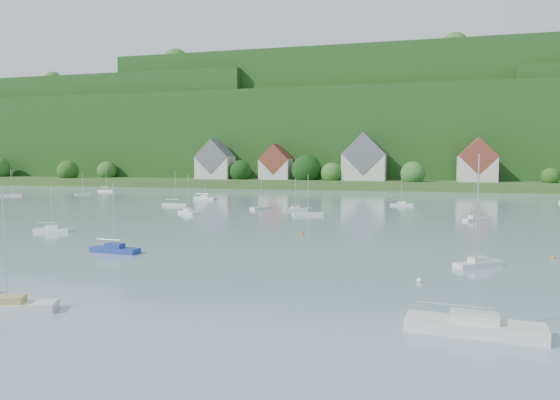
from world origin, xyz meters
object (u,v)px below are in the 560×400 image
object	(u,v)px
near_sailboat_1	(115,249)
near_sailboat_6	(53,229)
near_sailboat_2	(7,306)
near_sailboat_3	(478,263)
near_sailboat_4	(474,326)

from	to	relation	value
near_sailboat_1	near_sailboat_6	bearing A→B (deg)	150.42
near_sailboat_2	near_sailboat_3	bearing A→B (deg)	13.24
near_sailboat_1	near_sailboat_6	world-z (taller)	near_sailboat_1
near_sailboat_3	near_sailboat_6	distance (m)	59.95
near_sailboat_2	near_sailboat_6	bearing A→B (deg)	101.51
near_sailboat_4	near_sailboat_6	distance (m)	64.96
near_sailboat_1	near_sailboat_2	size ratio (longest dim) A/B	0.91
near_sailboat_2	near_sailboat_1	bearing A→B (deg)	81.44
near_sailboat_3	near_sailboat_6	xyz separation A→B (m)	(-59.02, 10.52, -0.00)
near_sailboat_1	near_sailboat_6	xyz separation A→B (m)	(-18.75, 12.79, -0.03)
near_sailboat_2	near_sailboat_6	distance (m)	43.49
near_sailboat_1	near_sailboat_2	distance (m)	23.75
near_sailboat_6	near_sailboat_3	bearing A→B (deg)	-22.39
near_sailboat_2	near_sailboat_4	bearing A→B (deg)	-16.52
near_sailboat_2	near_sailboat_4	size ratio (longest dim) A/B	0.80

